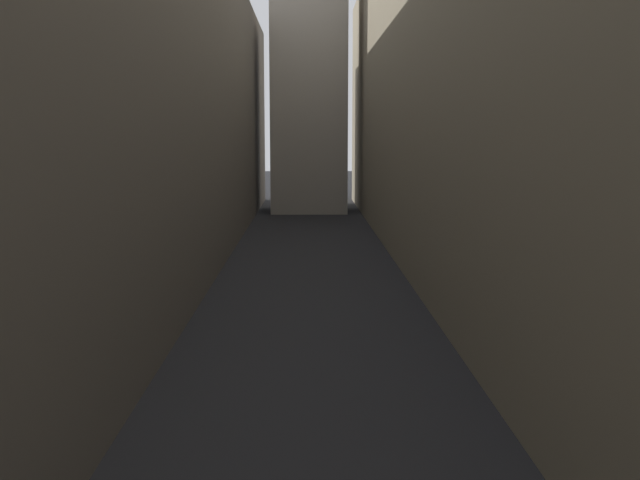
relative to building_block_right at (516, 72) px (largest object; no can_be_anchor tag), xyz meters
The scene contains 3 objects.
ground_plane 16.49m from the building_block_right, behind, with size 264.00×264.00×0.00m, color #232326.
building_block_left 22.47m from the building_block_right, behind, with size 10.97×108.00×20.52m, color #60594F.
building_block_right is the anchor object (origin of this frame).
Camera 1 is at (-0.24, 6.44, 8.25)m, focal length 43.18 mm.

